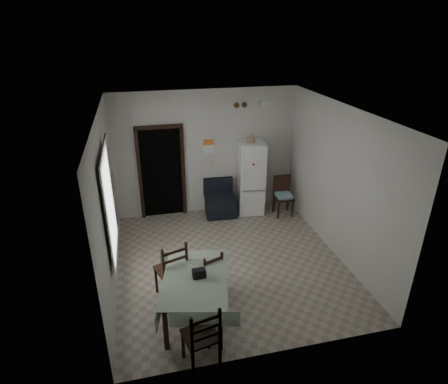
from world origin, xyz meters
TOP-DOWN VIEW (x-y plane):
  - ground at (0.00, 0.00)m, footprint 4.50×4.50m
  - ceiling at (0.00, 0.00)m, footprint 4.20×4.50m
  - wall_back at (0.00, 2.25)m, footprint 4.20×0.02m
  - wall_front at (0.00, -2.25)m, footprint 4.20×0.02m
  - wall_left at (-2.10, 0.00)m, footprint 0.02×4.50m
  - wall_right at (2.10, 0.00)m, footprint 0.02×4.50m
  - doorway at (-1.05, 2.45)m, footprint 1.06×0.52m
  - window_recess at (-2.15, -0.20)m, footprint 0.10×1.20m
  - curtain at (-2.04, -0.20)m, footprint 0.02×1.45m
  - curtain_rod at (-2.03, -0.20)m, footprint 0.02×1.60m
  - calendar at (0.05, 2.24)m, footprint 0.28×0.02m
  - calendar_image at (0.05, 2.23)m, footprint 0.24×0.01m
  - light_switch at (0.15, 2.24)m, footprint 0.08×0.02m
  - vent_left at (0.70, 2.23)m, footprint 0.12×0.03m
  - vent_right at (0.88, 2.23)m, footprint 0.12×0.03m
  - emergency_light at (1.35, 2.21)m, footprint 0.25×0.07m
  - fridge at (0.98, 1.93)m, footprint 0.63×0.63m
  - tan_cone at (0.97, 1.93)m, footprint 0.22×0.22m
  - navy_seat at (0.25, 1.93)m, footprint 0.74×0.72m
  - corner_chair at (1.70, 1.59)m, footprint 0.42×0.42m
  - dining_table at (-0.87, -1.31)m, footprint 1.26×1.63m
  - black_bag at (-0.81, -1.31)m, footprint 0.20×0.13m
  - dining_chair_far_left at (-1.18, -0.71)m, footprint 0.58×0.58m
  - dining_chair_far_right at (-0.59, -0.84)m, footprint 0.49×0.49m
  - dining_chair_near_head at (-0.95, -2.19)m, footprint 0.52×0.52m

SIDE VIEW (x-z plane):
  - ground at x=0.00m, z-range 0.00..0.00m
  - dining_table at x=-0.87m, z-range 0.00..0.75m
  - navy_seat at x=0.25m, z-range 0.00..0.84m
  - dining_chair_far_right at x=-0.59m, z-range 0.00..0.87m
  - corner_chair at x=1.70m, z-range 0.00..0.94m
  - dining_chair_near_head at x=-0.95m, z-range 0.00..1.03m
  - dining_chair_far_left at x=-1.18m, z-range 0.00..1.08m
  - black_bag at x=-0.81m, z-range 0.75..0.88m
  - fridge at x=0.98m, z-range 0.00..1.75m
  - doorway at x=-1.05m, z-range -0.05..2.17m
  - light_switch at x=0.15m, z-range 1.04..1.16m
  - wall_back at x=0.00m, z-range 0.00..2.90m
  - wall_front at x=0.00m, z-range 0.00..2.90m
  - wall_left at x=-2.10m, z-range 0.00..2.90m
  - wall_right at x=2.10m, z-range 0.00..2.90m
  - window_recess at x=-2.15m, z-range 0.75..2.35m
  - curtain at x=-2.04m, z-range 0.62..2.48m
  - calendar at x=0.05m, z-range 1.42..1.82m
  - calendar_image at x=0.05m, z-range 1.65..1.79m
  - tan_cone at x=0.97m, z-range 1.75..1.93m
  - curtain_rod at x=-2.03m, z-range 2.49..2.51m
  - vent_left at x=0.70m, z-range 2.46..2.58m
  - vent_right at x=0.88m, z-range 2.46..2.58m
  - emergency_light at x=1.35m, z-range 2.50..2.59m
  - ceiling at x=0.00m, z-range 2.89..2.91m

